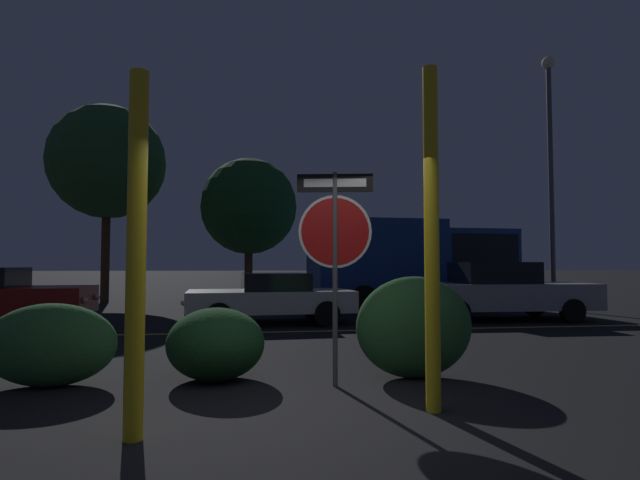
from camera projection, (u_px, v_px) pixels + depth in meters
ground_plane at (306, 423)px, 4.51m from camera, size 260.00×260.00×0.00m
road_center_stripe at (273, 332)px, 10.67m from camera, size 36.22×0.12×0.01m
stop_sign at (335, 234)px, 5.99m from camera, size 0.91×0.20×2.55m
yellow_pole_left at (136, 252)px, 4.15m from camera, size 0.16×0.16×3.08m
yellow_pole_right at (432, 236)px, 4.96m from camera, size 0.15×0.15×3.44m
hedge_bush_1 at (51, 345)px, 5.89m from camera, size 1.51×0.75×0.98m
hedge_bush_2 at (216, 344)px, 6.20m from camera, size 1.21×1.12×0.90m
hedge_bush_3 at (414, 327)px, 6.35m from camera, size 1.52×0.70×1.29m
passing_car_2 at (271, 297)px, 12.29m from camera, size 4.17×2.25×1.24m
passing_car_3 at (498, 291)px, 13.08m from camera, size 4.91×2.11×1.51m
delivery_truck at (415, 260)px, 16.32m from camera, size 6.68×2.84×2.86m
street_lamp at (550, 154)px, 16.30m from camera, size 0.42×0.42×8.32m
tree_0 at (107, 162)px, 19.32m from camera, size 4.39×4.39×7.63m
tree_1 at (249, 207)px, 19.81m from camera, size 3.81×3.81×5.68m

